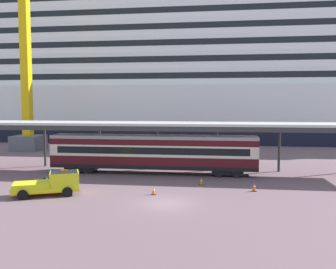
{
  "coord_description": "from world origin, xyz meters",
  "views": [
    {
      "loc": [
        3.5,
        -25.85,
        7.37
      ],
      "look_at": [
        -0.9,
        7.95,
        4.5
      ],
      "focal_mm": 38.05,
      "sensor_mm": 36.0,
      "label": 1
    }
  ],
  "objects_px": {
    "quay_bollard": "(46,182)",
    "service_truck": "(53,183)",
    "cruise_ship": "(184,73)",
    "dockside_crane": "(28,56)",
    "traffic_cone_near": "(254,187)",
    "traffic_cone_mid": "(201,181)",
    "traffic_cone_far": "(154,190)",
    "train_carriage": "(153,152)"
  },
  "relations": [
    {
      "from": "service_truck",
      "to": "traffic_cone_mid",
      "type": "bearing_deg",
      "value": 23.8
    },
    {
      "from": "service_truck",
      "to": "traffic_cone_far",
      "type": "bearing_deg",
      "value": 7.99
    },
    {
      "from": "traffic_cone_near",
      "to": "service_truck",
      "type": "bearing_deg",
      "value": -168.48
    },
    {
      "from": "traffic_cone_far",
      "to": "quay_bollard",
      "type": "xyz_separation_m",
      "value": [
        -9.95,
        1.16,
        0.17
      ]
    },
    {
      "from": "traffic_cone_mid",
      "to": "quay_bollard",
      "type": "bearing_deg",
      "value": -167.83
    },
    {
      "from": "train_carriage",
      "to": "traffic_cone_near",
      "type": "distance_m",
      "value": 12.16
    },
    {
      "from": "cruise_ship",
      "to": "dockside_crane",
      "type": "distance_m",
      "value": 33.8
    },
    {
      "from": "train_carriage",
      "to": "traffic_cone_near",
      "type": "xyz_separation_m",
      "value": [
        9.95,
        -6.71,
        -1.94
      ]
    },
    {
      "from": "dockside_crane",
      "to": "train_carriage",
      "type": "bearing_deg",
      "value": -36.0
    },
    {
      "from": "cruise_ship",
      "to": "quay_bollard",
      "type": "xyz_separation_m",
      "value": [
        -8.17,
        -49.41,
        -13.87
      ]
    },
    {
      "from": "traffic_cone_near",
      "to": "dockside_crane",
      "type": "xyz_separation_m",
      "value": [
        -32.73,
        23.25,
        14.73
      ]
    },
    {
      "from": "cruise_ship",
      "to": "traffic_cone_far",
      "type": "relative_size",
      "value": 199.86
    },
    {
      "from": "dockside_crane",
      "to": "traffic_cone_near",
      "type": "bearing_deg",
      "value": -35.4
    },
    {
      "from": "traffic_cone_far",
      "to": "quay_bollard",
      "type": "relative_size",
      "value": 0.74
    },
    {
      "from": "traffic_cone_mid",
      "to": "quay_bollard",
      "type": "height_order",
      "value": "quay_bollard"
    },
    {
      "from": "train_carriage",
      "to": "cruise_ship",
      "type": "bearing_deg",
      "value": 90.2
    },
    {
      "from": "cruise_ship",
      "to": "service_truck",
      "type": "xyz_separation_m",
      "value": [
        -6.41,
        -51.71,
        -13.39
      ]
    },
    {
      "from": "service_truck",
      "to": "cruise_ship",
      "type": "bearing_deg",
      "value": 82.94
    },
    {
      "from": "dockside_crane",
      "to": "traffic_cone_mid",
      "type": "bearing_deg",
      "value": -37.2
    },
    {
      "from": "quay_bollard",
      "to": "service_truck",
      "type": "bearing_deg",
      "value": -52.55
    },
    {
      "from": "dockside_crane",
      "to": "traffic_cone_far",
      "type": "bearing_deg",
      "value": -46.22
    },
    {
      "from": "dockside_crane",
      "to": "quay_bollard",
      "type": "bearing_deg",
      "value": -59.26
    },
    {
      "from": "train_carriage",
      "to": "service_truck",
      "type": "relative_size",
      "value": 3.93
    },
    {
      "from": "traffic_cone_mid",
      "to": "dockside_crane",
      "type": "height_order",
      "value": "dockside_crane"
    },
    {
      "from": "cruise_ship",
      "to": "traffic_cone_far",
      "type": "height_order",
      "value": "cruise_ship"
    },
    {
      "from": "traffic_cone_mid",
      "to": "quay_bollard",
      "type": "distance_m",
      "value": 14.0
    },
    {
      "from": "train_carriage",
      "to": "traffic_cone_mid",
      "type": "bearing_deg",
      "value": -41.9
    },
    {
      "from": "cruise_ship",
      "to": "traffic_cone_mid",
      "type": "height_order",
      "value": "cruise_ship"
    },
    {
      "from": "traffic_cone_mid",
      "to": "traffic_cone_far",
      "type": "distance_m",
      "value": 5.56
    },
    {
      "from": "service_truck",
      "to": "quay_bollard",
      "type": "height_order",
      "value": "service_truck"
    },
    {
      "from": "traffic_cone_mid",
      "to": "traffic_cone_far",
      "type": "height_order",
      "value": "same"
    },
    {
      "from": "traffic_cone_near",
      "to": "cruise_ship",
      "type": "bearing_deg",
      "value": 101.8
    },
    {
      "from": "traffic_cone_mid",
      "to": "service_truck",
      "type": "bearing_deg",
      "value": -156.2
    },
    {
      "from": "cruise_ship",
      "to": "quay_bollard",
      "type": "height_order",
      "value": "cruise_ship"
    },
    {
      "from": "traffic_cone_near",
      "to": "quay_bollard",
      "type": "relative_size",
      "value": 0.78
    },
    {
      "from": "cruise_ship",
      "to": "train_carriage",
      "type": "height_order",
      "value": "cruise_ship"
    },
    {
      "from": "service_truck",
      "to": "dockside_crane",
      "type": "xyz_separation_m",
      "value": [
        -16.22,
        26.62,
        14.11
      ]
    },
    {
      "from": "traffic_cone_near",
      "to": "traffic_cone_far",
      "type": "bearing_deg",
      "value": -165.1
    },
    {
      "from": "cruise_ship",
      "to": "dockside_crane",
      "type": "bearing_deg",
      "value": -132.04
    },
    {
      "from": "traffic_cone_mid",
      "to": "dockside_crane",
      "type": "distance_m",
      "value": 38.28
    },
    {
      "from": "service_truck",
      "to": "quay_bollard",
      "type": "relative_size",
      "value": 5.81
    },
    {
      "from": "traffic_cone_mid",
      "to": "traffic_cone_near",
      "type": "bearing_deg",
      "value": -22.44
    }
  ]
}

